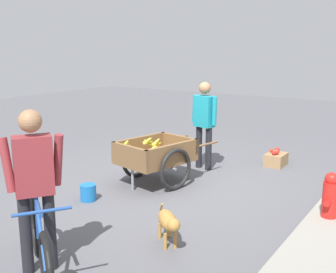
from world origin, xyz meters
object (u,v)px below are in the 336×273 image
(bicycle, at_px, (40,243))
(fire_hydrant, at_px, (330,200))
(fruit_cart, at_px, (156,156))
(plastic_bucket, at_px, (88,192))
(vendor_person, at_px, (204,118))
(cyclist_person, at_px, (34,178))
(dog, at_px, (168,221))
(apple_crate, at_px, (276,159))

(bicycle, distance_m, fire_hydrant, 3.28)
(fire_hydrant, bearing_deg, fruit_cart, -93.39)
(plastic_bucket, bearing_deg, bicycle, 32.40)
(vendor_person, xyz_separation_m, plastic_bucket, (2.26, -0.58, -0.79))
(bicycle, distance_m, plastic_bucket, 2.00)
(vendor_person, bearing_deg, cyclist_person, 5.34)
(cyclist_person, distance_m, dog, 1.48)
(fruit_cart, relative_size, bicycle, 1.24)
(vendor_person, relative_size, dog, 2.90)
(cyclist_person, relative_size, plastic_bucket, 6.78)
(fruit_cart, bearing_deg, fire_hydrant, 86.61)
(vendor_person, bearing_deg, apple_crate, 132.13)
(vendor_person, xyz_separation_m, dog, (2.74, 1.09, -0.63))
(fruit_cart, height_order, fire_hydrant, fruit_cart)
(fruit_cart, bearing_deg, bicycle, 14.36)
(apple_crate, bearing_deg, cyclist_person, -7.61)
(bicycle, height_order, dog, bicycle)
(dog, relative_size, plastic_bucket, 2.28)
(vendor_person, bearing_deg, dog, 21.66)
(fruit_cart, relative_size, fire_hydrant, 2.64)
(bicycle, xyz_separation_m, dog, (-1.20, 0.60, -0.08))
(vendor_person, distance_m, bicycle, 4.01)
(cyclist_person, relative_size, dog, 2.97)
(dog, xyz_separation_m, fire_hydrant, (-1.46, 1.33, 0.06))
(vendor_person, bearing_deg, fruit_cart, -11.66)
(bicycle, xyz_separation_m, cyclist_person, (-0.08, -0.13, 0.58))
(fruit_cart, bearing_deg, dog, 39.28)
(vendor_person, xyz_separation_m, cyclist_person, (3.85, 0.36, 0.03))
(dog, bearing_deg, plastic_bucket, -106.05)
(plastic_bucket, bearing_deg, cyclist_person, 30.46)
(fire_hydrant, bearing_deg, cyclist_person, -38.60)
(vendor_person, height_order, cyclist_person, cyclist_person)
(cyclist_person, distance_m, fire_hydrant, 3.34)
(fruit_cart, xyz_separation_m, plastic_bucket, (1.13, -0.34, -0.32))
(bicycle, xyz_separation_m, apple_crate, (-4.84, 0.51, -0.23))
(bicycle, height_order, apple_crate, bicycle)
(vendor_person, relative_size, apple_crate, 3.46)
(vendor_person, height_order, fire_hydrant, vendor_person)
(fruit_cart, relative_size, cyclist_person, 1.13)
(bicycle, relative_size, cyclist_person, 0.91)
(bicycle, height_order, plastic_bucket, bicycle)
(fire_hydrant, height_order, plastic_bucket, fire_hydrant)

